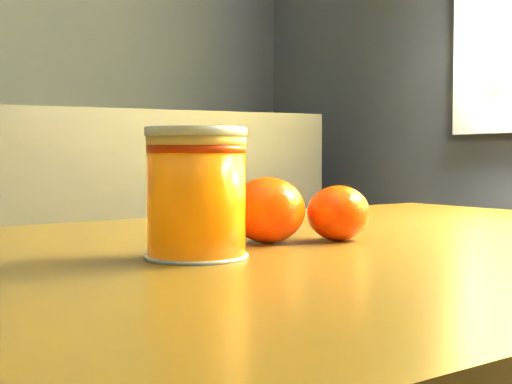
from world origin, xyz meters
name	(u,v)px	position (x,y,z in m)	size (l,w,h in m)	color
table	(338,335)	(0.97, 0.14, 0.62)	(1.05, 0.81, 0.71)	brown
juice_glass	(196,194)	(0.81, 0.09, 0.76)	(0.08, 0.08, 0.10)	orange
orange_front	(268,210)	(0.90, 0.16, 0.74)	(0.07, 0.07, 0.06)	#FF3F05
orange_back	(338,213)	(0.97, 0.14, 0.74)	(0.06, 0.06, 0.05)	#FF3F05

